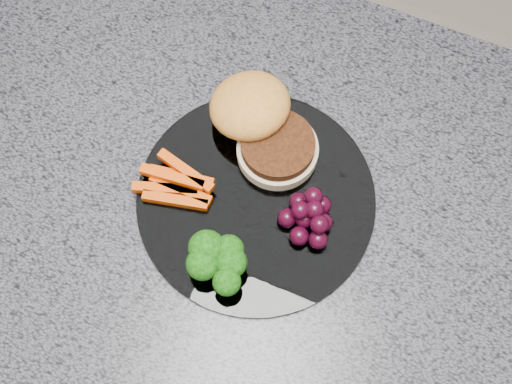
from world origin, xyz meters
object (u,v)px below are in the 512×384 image
at_px(island_cabinet, 210,281).
at_px(burger, 260,123).
at_px(plate, 256,200).
at_px(grape_bunch, 309,217).

bearing_deg(island_cabinet, burger, 55.95).
bearing_deg(plate, burger, 109.97).
height_order(island_cabinet, plate, plate).
distance_m(island_cabinet, grape_bunch, 0.51).
distance_m(plate, burger, 0.08).
relative_size(island_cabinet, plate, 4.62).
height_order(island_cabinet, grape_bunch, grape_bunch).
xyz_separation_m(island_cabinet, burger, (0.06, 0.08, 0.50)).
distance_m(island_cabinet, burger, 0.51).
relative_size(island_cabinet, burger, 7.33).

